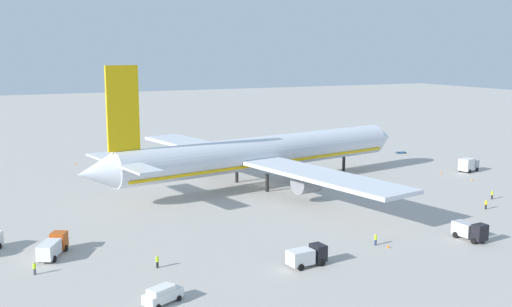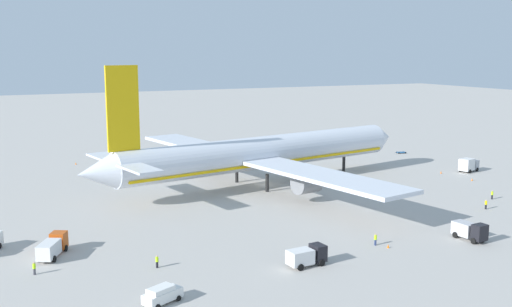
{
  "view_description": "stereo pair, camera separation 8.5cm",
  "coord_description": "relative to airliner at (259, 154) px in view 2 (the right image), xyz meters",
  "views": [
    {
      "loc": [
        -54.68,
        -110.42,
        27.77
      ],
      "look_at": [
        -2.25,
        -0.71,
        6.93
      ],
      "focal_mm": 42.12,
      "sensor_mm": 36.0,
      "label": 1
    },
    {
      "loc": [
        -54.6,
        -110.45,
        27.77
      ],
      "look_at": [
        -2.25,
        -0.71,
        6.93
      ],
      "focal_mm": 42.12,
      "sensor_mm": 36.0,
      "label": 2
    }
  ],
  "objects": [
    {
      "name": "airliner",
      "position": [
        0.0,
        0.0,
        0.0
      ],
      "size": [
        78.14,
        80.24,
        25.32
      ],
      "color": "silver",
      "rests_on": "ground"
    },
    {
      "name": "ground_worker_0",
      "position": [
        34.8,
        -29.65,
        -5.87
      ],
      "size": [
        0.53,
        0.53,
        1.71
      ],
      "color": "black",
      "rests_on": "ground"
    },
    {
      "name": "service_truck_2",
      "position": [
        -15.03,
        -45.5,
        -5.34
      ],
      "size": [
        5.38,
        2.81,
        2.6
      ],
      "color": "black",
      "rests_on": "ground"
    },
    {
      "name": "service_truck_0",
      "position": [
        -44.53,
        -27.38,
        -5.3
      ],
      "size": [
        4.98,
        7.03,
        2.69
      ],
      "color": "#BF4C14",
      "rests_on": "ground"
    },
    {
      "name": "ground_worker_4",
      "position": [
        -47.51,
        -33.46,
        -5.91
      ],
      "size": [
        0.54,
        0.54,
        1.64
      ],
      "color": "#3F3F47",
      "rests_on": "ground"
    },
    {
      "name": "traffic_cone_1",
      "position": [
        -0.84,
        -44.23,
        -6.47
      ],
      "size": [
        0.36,
        0.36,
        0.55
      ],
      "primitive_type": "cone",
      "color": "orange",
      "rests_on": "ground"
    },
    {
      "name": "ground_plane",
      "position": [
        1.35,
        0.21,
        -6.74
      ],
      "size": [
        600.0,
        600.0,
        0.0
      ],
      "primitive_type": "plane",
      "color": "#ADA8A0"
    },
    {
      "name": "service_truck_4",
      "position": [
        50.29,
        -7.96,
        -5.05
      ],
      "size": [
        5.7,
        3.83,
        3.18
      ],
      "color": "#999EA5",
      "rests_on": "ground"
    },
    {
      "name": "service_truck_5",
      "position": [
        12.37,
        -46.45,
        -5.27
      ],
      "size": [
        2.68,
        5.42,
        2.82
      ],
      "color": "black",
      "rests_on": "ground"
    },
    {
      "name": "ground_worker_2",
      "position": [
        28.13,
        -34.52,
        -5.86
      ],
      "size": [
        0.56,
        0.56,
        1.73
      ],
      "color": "black",
      "rests_on": "ground"
    },
    {
      "name": "ground_worker_3",
      "position": [
        -32.89,
        -37.74,
        -5.9
      ],
      "size": [
        0.54,
        0.54,
        1.67
      ],
      "color": "black",
      "rests_on": "ground"
    },
    {
      "name": "traffic_cone_0",
      "position": [
        43.15,
        -6.82,
        -6.47
      ],
      "size": [
        0.36,
        0.36,
        0.55
      ],
      "primitive_type": "cone",
      "color": "orange",
      "rests_on": "ground"
    },
    {
      "name": "traffic_cone_3",
      "position": [
        -16.85,
        37.11,
        -6.47
      ],
      "size": [
        0.36,
        0.36,
        0.55
      ],
      "primitive_type": "cone",
      "color": "orange",
      "rests_on": "ground"
    },
    {
      "name": "ground_worker_1",
      "position": [
        -1.78,
        -42.47,
        -5.86
      ],
      "size": [
        0.46,
        0.46,
        1.74
      ],
      "color": "navy",
      "rests_on": "ground"
    },
    {
      "name": "service_van",
      "position": [
        -35.52,
        -48.81,
        -5.71
      ],
      "size": [
        4.98,
        3.62,
        1.97
      ],
      "color": "white",
      "rests_on": "ground"
    },
    {
      "name": "baggage_cart_1",
      "position": [
        52.72,
        19.23,
        -6.48
      ],
      "size": [
        3.19,
        2.06,
        0.4
      ],
      "color": "#26598C",
      "rests_on": "ground"
    },
    {
      "name": "traffic_cone_4",
      "position": [
        -30.73,
        40.68,
        -6.47
      ],
      "size": [
        0.36,
        0.36,
        0.55
      ],
      "primitive_type": "cone",
      "color": "orange",
      "rests_on": "ground"
    },
    {
      "name": "traffic_cone_2",
      "position": [
        43.75,
        -15.71,
        -6.47
      ],
      "size": [
        0.36,
        0.36,
        0.55
      ],
      "primitive_type": "cone",
      "color": "orange",
      "rests_on": "ground"
    }
  ]
}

